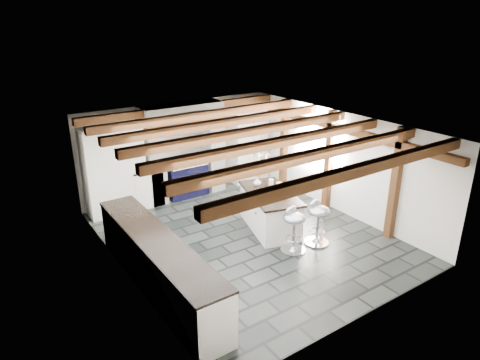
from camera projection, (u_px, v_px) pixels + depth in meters
ground at (247, 237)px, 8.74m from camera, size 6.00×6.00×0.00m
room_shell at (186, 174)px, 9.14m from camera, size 6.00×6.03×6.00m
range_cooker at (185, 177)px, 10.64m from camera, size 1.00×0.63×0.99m
kitchen_island at (270, 210)px, 8.97m from camera, size 1.31×1.84×1.10m
bar_stool_near at (318, 217)px, 8.32m from camera, size 0.49×0.49×0.90m
bar_stool_far at (294, 225)px, 8.04m from camera, size 0.52×0.52×0.89m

